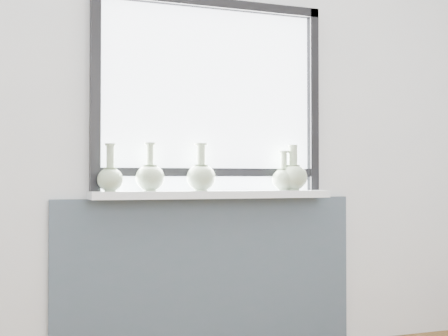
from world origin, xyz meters
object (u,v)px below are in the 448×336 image
object	(u,v)px
vase_d	(284,178)
vase_e	(293,175)
vase_b	(150,176)
vase_a	(110,177)
windowsill	(214,195)
vase_c	(201,175)

from	to	relation	value
vase_d	vase_e	distance (m)	0.06
vase_b	vase_d	world-z (taller)	vase_b
vase_a	vase_b	bearing A→B (deg)	9.39
windowsill	vase_e	distance (m)	0.48
windowsill	vase_c	bearing A→B (deg)	-178.43
windowsill	vase_d	bearing A→B (deg)	-1.20
vase_b	vase_d	distance (m)	0.76
windowsill	vase_c	world-z (taller)	vase_c
vase_a	vase_c	world-z (taller)	vase_c
windowsill	vase_a	xyz separation A→B (m)	(-0.56, -0.03, 0.09)
vase_d	windowsill	bearing A→B (deg)	178.80
vase_e	windowsill	bearing A→B (deg)	178.10
vase_a	vase_e	size ratio (longest dim) A/B	0.95
vase_b	windowsill	bearing A→B (deg)	-1.41
vase_a	vase_d	distance (m)	0.97
vase_b	vase_d	size ratio (longest dim) A/B	1.14
vase_a	vase_d	bearing A→B (deg)	1.06
vase_b	vase_c	bearing A→B (deg)	-2.19
vase_e	vase_c	bearing A→B (deg)	178.56
windowsill	vase_e	world-z (taller)	vase_e
vase_b	vase_c	size ratio (longest dim) A/B	0.99
windowsill	vase_e	xyz separation A→B (m)	(0.47, -0.02, 0.10)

